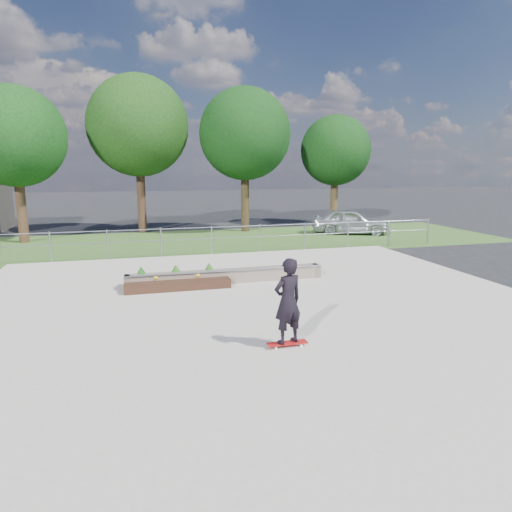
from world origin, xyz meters
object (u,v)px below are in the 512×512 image
at_px(planter_bed, 177,280).
at_px(skateboarder, 288,301).
at_px(grind_ledge, 227,276).
at_px(parked_car, 350,221).

bearing_deg(planter_bed, skateboarder, -72.71).
bearing_deg(grind_ledge, skateboarder, -88.67).
bearing_deg(grind_ledge, planter_bed, -179.06).
bearing_deg(planter_bed, grind_ledge, 0.94).
height_order(planter_bed, parked_car, parked_car).
bearing_deg(parked_car, skateboarder, 171.65).
height_order(grind_ledge, parked_car, parked_car).
xyz_separation_m(grind_ledge, planter_bed, (-1.50, -0.02, -0.02)).
height_order(grind_ledge, skateboarder, skateboarder).
bearing_deg(planter_bed, parked_car, 41.14).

